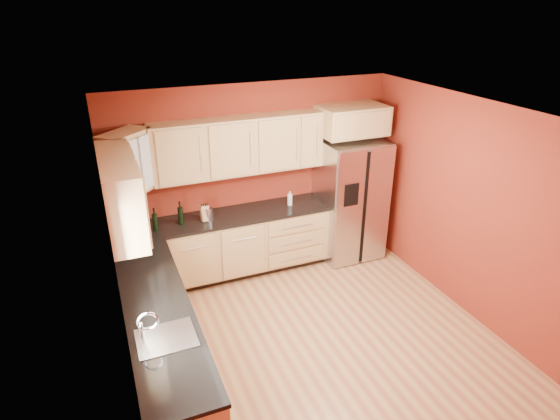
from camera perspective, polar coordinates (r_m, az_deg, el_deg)
name	(u,v)px	position (r m, az deg, el deg)	size (l,w,h in m)	color
floor	(314,338)	(5.63, 4.13, -15.29)	(4.00, 4.00, 0.00)	#975A3A
ceiling	(322,115)	(4.44, 5.16, 11.41)	(4.00, 4.00, 0.00)	silver
wall_back	(254,177)	(6.59, -3.22, 4.07)	(4.00, 0.04, 2.60)	maroon
wall_front	(448,367)	(3.56, 19.82, -17.54)	(4.00, 0.04, 2.60)	maroon
wall_left	(117,279)	(4.48, -19.20, -7.96)	(0.04, 4.00, 2.60)	maroon
wall_right	(468,209)	(6.00, 21.92, 0.13)	(0.04, 4.00, 2.60)	maroon
base_cabinets_back	(225,247)	(6.54, -6.73, -4.54)	(2.90, 0.60, 0.88)	tan
base_cabinets_left	(161,346)	(4.98, -14.25, -15.77)	(0.60, 2.80, 0.88)	tan
countertop_back	(223,218)	(6.32, -6.90, -0.94)	(2.90, 0.62, 0.04)	black
countertop_left	(157,308)	(4.71, -14.72, -11.46)	(0.62, 2.80, 0.04)	black
upper_cabinets_back	(239,146)	(6.20, -5.02, 7.80)	(2.30, 0.33, 0.75)	tan
upper_cabinets_left	(121,194)	(4.90, -18.84, 1.90)	(0.33, 1.35, 0.75)	tan
corner_upper_cabinet	(128,163)	(5.80, -18.05, 5.47)	(0.62, 0.33, 0.75)	tan
over_fridge_cabinet	(352,120)	(6.66, 8.74, 10.80)	(0.92, 0.60, 0.40)	tan
refrigerator	(349,199)	(6.96, 8.45, 1.35)	(0.90, 0.75, 1.78)	#BBBBC0
window	(121,284)	(3.92, -18.81, -8.55)	(0.03, 0.90, 1.00)	white
sink_faucet	(165,324)	(4.20, -13.89, -13.38)	(0.50, 0.42, 0.30)	silver
canister_left	(121,226)	(6.12, -18.77, -1.85)	(0.12, 0.12, 0.19)	#BBBBC0
canister_right	(209,214)	(6.20, -8.66, -0.49)	(0.11, 0.11, 0.17)	#BBBBC0
wine_bottle_a	(155,219)	(6.03, -15.01, -1.11)	(0.07, 0.07, 0.31)	black
wine_bottle_b	(180,213)	(6.13, -12.04, -0.34)	(0.07, 0.07, 0.31)	black
knife_block	(205,213)	(6.19, -9.15, -0.38)	(0.10, 0.09, 0.21)	tan
soap_dispenser	(290,198)	(6.57, 1.21, 1.44)	(0.07, 0.07, 0.20)	silver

